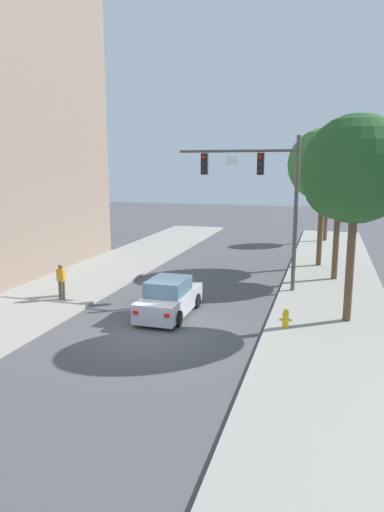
% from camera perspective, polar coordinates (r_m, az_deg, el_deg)
% --- Properties ---
extents(ground_plane, '(120.00, 120.00, 0.00)m').
position_cam_1_polar(ground_plane, '(17.80, -4.76, -9.49)').
color(ground_plane, '#4C4C51').
extents(sidewalk_left, '(5.00, 60.00, 0.15)m').
position_cam_1_polar(sidewalk_left, '(20.90, -21.77, -6.91)').
color(sidewalk_left, '#99968E').
rests_on(sidewalk_left, ground).
extents(sidewalk_right, '(5.00, 60.00, 0.15)m').
position_cam_1_polar(sidewalk_right, '(16.71, 16.96, -11.07)').
color(sidewalk_right, '#99968E').
rests_on(sidewalk_right, ground).
extents(traffic_signal_mast, '(5.96, 0.38, 7.50)m').
position_cam_1_polar(traffic_signal_mast, '(23.07, 8.63, 8.61)').
color(traffic_signal_mast, '#514C47').
rests_on(traffic_signal_mast, sidewalk_right).
extents(car_lead_silver, '(1.87, 4.26, 1.60)m').
position_cam_1_polar(car_lead_silver, '(19.69, -2.80, -5.23)').
color(car_lead_silver, '#B7B7BC').
rests_on(car_lead_silver, ground).
extents(pedestrian_sidewalk_left_walker, '(0.36, 0.22, 1.64)m').
position_cam_1_polar(pedestrian_sidewalk_left_walker, '(22.26, -15.79, -2.83)').
color(pedestrian_sidewalk_left_walker, brown).
rests_on(pedestrian_sidewalk_left_walker, sidewalk_left).
extents(fire_hydrant, '(0.48, 0.24, 0.72)m').
position_cam_1_polar(fire_hydrant, '(18.18, 11.44, -7.54)').
color(fire_hydrant, gold).
rests_on(fire_hydrant, sidewalk_right).
extents(street_tree_nearest, '(4.11, 4.11, 8.01)m').
position_cam_1_polar(street_tree_nearest, '(18.78, 19.56, 9.95)').
color(street_tree_nearest, brown).
rests_on(street_tree_nearest, sidewalk_right).
extents(street_tree_second, '(3.75, 3.75, 7.02)m').
position_cam_1_polar(street_tree_second, '(25.96, 17.68, 8.38)').
color(street_tree_second, brown).
rests_on(street_tree_second, sidewalk_right).
extents(street_tree_third, '(4.29, 4.29, 8.32)m').
position_cam_1_polar(street_tree_third, '(29.40, 15.88, 10.73)').
color(street_tree_third, brown).
rests_on(street_tree_third, sidewalk_right).
extents(street_tree_farthest, '(2.82, 2.82, 6.14)m').
position_cam_1_polar(street_tree_farthest, '(39.73, 16.36, 8.54)').
color(street_tree_farthest, brown).
rests_on(street_tree_farthest, sidewalk_right).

